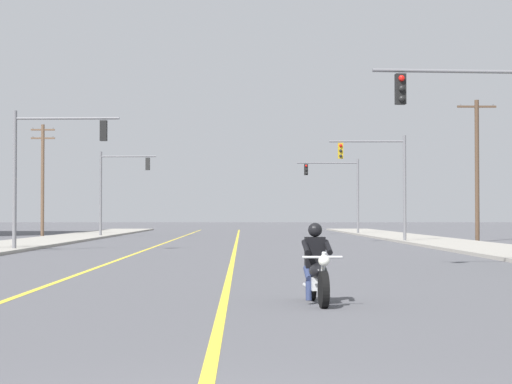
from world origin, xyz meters
The scene contains 12 objects.
lane_stripe_center centered at (-0.12, 45.00, 0.00)m, with size 0.16×100.00×0.01m, color yellow.
lane_stripe_left centered at (-4.20, 45.00, 0.00)m, with size 0.16×100.00×0.01m, color yellow.
sidewalk_kerb_right centered at (11.45, 40.00, 0.07)m, with size 4.40×110.00×0.14m, color #9E998E.
sidewalk_kerb_left centered at (-11.45, 40.00, 0.07)m, with size 4.40×110.00×0.14m, color #9E998E.
motorcycle_with_rider centered at (1.57, 10.70, 0.59)m, with size 0.70×2.19×1.46m.
traffic_signal_near_right centered at (7.95, 21.45, 4.14)m, with size 5.65×0.67×6.20m.
traffic_signal_near_left centered at (-8.46, 35.25, 4.09)m, with size 4.71×0.41×6.20m.
traffic_signal_mid_right centered at (8.33, 47.94, 4.07)m, with size 4.43×0.37×6.20m.
traffic_signal_mid_left centered at (-8.90, 62.26, 4.05)m, with size 4.12×0.42×6.20m.
traffic_signal_far_right centered at (8.22, 70.68, 4.11)m, with size 5.10×0.57×6.20m.
utility_pole_right_far centered at (14.29, 50.02, 4.48)m, with size 2.34×0.26×8.51m.
utility_pole_left_far centered at (-15.03, 65.98, 4.57)m, with size 1.82×0.26×8.52m.
Camera 1 is at (0.22, -6.39, 1.60)m, focal length 66.46 mm.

